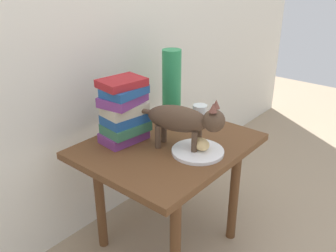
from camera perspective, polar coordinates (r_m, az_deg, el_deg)
name	(u,v)px	position (r m, az deg, el deg)	size (l,w,h in m)	color
ground_plane	(168,240)	(1.88, 0.00, -17.41)	(6.00, 6.00, 0.00)	gray
back_panel	(95,0)	(1.71, -11.37, 18.74)	(4.00, 0.04, 2.20)	silver
side_table	(168,159)	(1.61, 0.00, -5.12)	(0.73, 0.59, 0.54)	brown
plate	(198,151)	(1.50, 4.68, -3.98)	(0.22, 0.22, 0.01)	white
bread_roll	(201,144)	(1.49, 5.18, -2.84)	(0.08, 0.06, 0.05)	#E0BC7A
cat	(184,120)	(1.47, 2.57, 0.98)	(0.19, 0.46, 0.23)	#4C3828
book_stack	(124,111)	(1.55, -6.86, 2.34)	(0.21, 0.17, 0.28)	#72337A
green_vase	(172,83)	(1.83, 0.57, 6.81)	(0.09, 0.09, 0.33)	#288C51
candle_jar	(200,114)	(1.78, 5.00, 1.85)	(0.07, 0.07, 0.08)	silver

